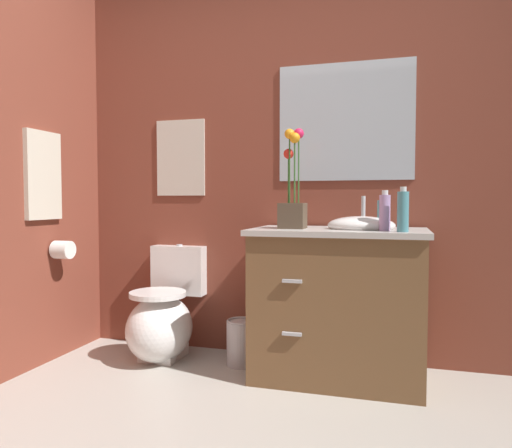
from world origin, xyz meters
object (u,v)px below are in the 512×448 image
at_px(hand_wash_bottle, 403,211).
at_px(hanging_towel, 43,175).
at_px(vanity_cabinet, 338,302).
at_px(soap_bottle, 382,214).
at_px(trash_bin, 242,342).
at_px(toilet_paper_roll, 63,250).
at_px(lotion_bottle, 385,212).
at_px(flower_vase, 293,197).
at_px(wall_poster, 181,158).
at_px(toilet, 163,319).
at_px(wall_mirror, 345,122).

distance_m(hand_wash_bottle, hanging_towel, 2.04).
relative_size(vanity_cabinet, hand_wash_bottle, 4.54).
height_order(soap_bottle, hand_wash_bottle, hand_wash_bottle).
bearing_deg(trash_bin, toilet_paper_roll, -168.38).
xyz_separation_m(lotion_bottle, trash_bin, (-0.82, 0.16, -0.78)).
relative_size(flower_vase, hand_wash_bottle, 2.47).
bearing_deg(hand_wash_bottle, hanging_towel, -177.58).
bearing_deg(wall_poster, trash_bin, -25.82).
relative_size(hanging_towel, toilet_paper_roll, 4.73).
height_order(hand_wash_bottle, wall_poster, wall_poster).
relative_size(hand_wash_bottle, trash_bin, 0.81).
height_order(vanity_cabinet, flower_vase, flower_vase).
height_order(toilet, trash_bin, toilet).
xyz_separation_m(toilet, lotion_bottle, (1.32, -0.14, 0.68)).
bearing_deg(lotion_bottle, hanging_towel, -175.61).
relative_size(vanity_cabinet, flower_vase, 1.84).
relative_size(soap_bottle, wall_poster, 0.36).
bearing_deg(lotion_bottle, wall_poster, 162.96).
height_order(soap_bottle, wall_poster, wall_poster).
distance_m(vanity_cabinet, hand_wash_bottle, 0.63).
relative_size(lotion_bottle, hanging_towel, 0.40).
distance_m(vanity_cabinet, wall_mirror, 1.07).
relative_size(lotion_bottle, wall_poster, 0.41).
xyz_separation_m(flower_vase, soap_bottle, (0.48, 0.08, -0.09)).
relative_size(toilet, trash_bin, 2.54).
distance_m(wall_mirror, hanging_towel, 1.82).
bearing_deg(hanging_towel, vanity_cabinet, 8.68).
height_order(flower_vase, hanging_towel, hanging_towel).
bearing_deg(hanging_towel, toilet, 24.64).
bearing_deg(trash_bin, wall_poster, 154.18).
relative_size(toilet, soap_bottle, 3.85).
distance_m(hand_wash_bottle, wall_poster, 1.52).
distance_m(soap_bottle, wall_poster, 1.37).
bearing_deg(flower_vase, hanging_towel, -171.32).
relative_size(lotion_bottle, trash_bin, 0.76).
height_order(toilet, wall_poster, wall_poster).
relative_size(trash_bin, wall_mirror, 0.34).
bearing_deg(wall_mirror, trash_bin, -156.97).
bearing_deg(hanging_towel, wall_mirror, 18.05).
bearing_deg(toilet_paper_roll, wall_mirror, 15.75).
height_order(soap_bottle, trash_bin, soap_bottle).
distance_m(hand_wash_bottle, toilet_paper_roll, 1.99).
height_order(flower_vase, wall_mirror, wall_mirror).
relative_size(vanity_cabinet, wall_poster, 2.02).
height_order(flower_vase, trash_bin, flower_vase).
bearing_deg(soap_bottle, hand_wash_bottle, -64.09).
bearing_deg(flower_vase, wall_mirror, 53.33).
bearing_deg(wall_mirror, flower_vase, -126.67).
bearing_deg(hand_wash_bottle, wall_mirror, 125.34).
height_order(vanity_cabinet, soap_bottle, same).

